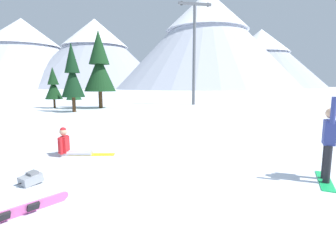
{
  "coord_description": "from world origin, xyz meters",
  "views": [
    {
      "loc": [
        -1.46,
        -4.81,
        2.25
      ],
      "look_at": [
        -0.04,
        3.27,
        1.0
      ],
      "focal_mm": 28.24,
      "sensor_mm": 36.0,
      "label": 1
    }
  ],
  "objects": [
    {
      "name": "ground_plane",
      "position": [
        0.0,
        0.0,
        0.0
      ],
      "size": [
        800.0,
        800.0,
        0.0
      ],
      "primitive_type": "plane",
      "color": "silver"
    },
    {
      "name": "snowboarder_foreground",
      "position": [
        3.27,
        0.47,
        0.96
      ],
      "size": [
        1.04,
        1.36,
        2.02
      ],
      "color": "#19B259",
      "rests_on": "ground_plane"
    },
    {
      "name": "snowboarder_midground",
      "position": [
        -3.18,
        4.04,
        0.32
      ],
      "size": [
        1.8,
        0.69,
        0.93
      ],
      "color": "#B7B7BC",
      "rests_on": "ground_plane"
    },
    {
      "name": "loose_snowboard_near_left",
      "position": [
        -3.26,
        -0.19,
        0.13
      ],
      "size": [
        1.51,
        1.27,
        0.24
      ],
      "color": "pink",
      "rests_on": "ground_plane"
    },
    {
      "name": "backpack_grey",
      "position": [
        -3.57,
        1.47,
        0.14
      ],
      "size": [
        0.55,
        0.55,
        0.3
      ],
      "color": "gray",
      "rests_on": "ground_plane"
    },
    {
      "name": "pine_tree_broad",
      "position": [
        -3.57,
        22.84,
        4.18
      ],
      "size": [
        3.12,
        3.12,
        7.67
      ],
      "color": "#472D19",
      "rests_on": "ground_plane"
    },
    {
      "name": "pine_tree_young",
      "position": [
        -6.05,
        22.3,
        2.21
      ],
      "size": [
        1.44,
        1.44,
        4.05
      ],
      "color": "#472D19",
      "rests_on": "ground_plane"
    },
    {
      "name": "pine_tree_slender",
      "position": [
        -5.53,
        19.07,
        3.18
      ],
      "size": [
        1.93,
        1.93,
        5.85
      ],
      "color": "#472D19",
      "rests_on": "ground_plane"
    },
    {
      "name": "pine_tree_leaning",
      "position": [
        -8.21,
        23.69,
        2.26
      ],
      "size": [
        1.69,
        1.69,
        4.14
      ],
      "color": "#472D19",
      "rests_on": "ground_plane"
    },
    {
      "name": "ski_lift_tower",
      "position": [
        7.07,
        26.08,
        6.71
      ],
      "size": [
        3.89,
        0.36,
        11.71
      ],
      "color": "#595B60",
      "rests_on": "ground_plane"
    },
    {
      "name": "peak_west_ridge",
      "position": [
        -80.64,
        237.8,
        29.6
      ],
      "size": [
        133.7,
        133.7,
        56.66
      ],
      "color": "#B2B7C6",
      "rests_on": "ground_plane"
    },
    {
      "name": "peak_north_spur",
      "position": [
        -21.66,
        225.86,
        29.2
      ],
      "size": [
        117.84,
        117.84,
        55.88
      ],
      "color": "#9EA3B2",
      "rests_on": "ground_plane"
    },
    {
      "name": "peak_central_summit",
      "position": [
        54.2,
        166.45,
        32.34
      ],
      "size": [
        118.55,
        118.55,
        61.9
      ],
      "color": "#B2B7C6",
      "rests_on": "ground_plane"
    },
    {
      "name": "peak_east_ridge",
      "position": [
        131.54,
        237.86,
        29.0
      ],
      "size": [
        121.03,
        121.03,
        55.5
      ],
      "color": "#9EA3B2",
      "rests_on": "ground_plane"
    }
  ]
}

